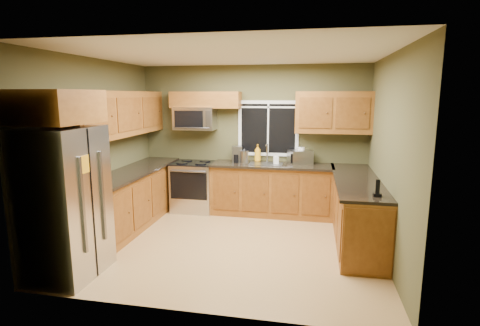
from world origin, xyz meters
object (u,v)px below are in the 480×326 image
(refrigerator, at_px, (65,203))
(soap_bottle_b, at_px, (276,159))
(paper_towel_roll, at_px, (301,155))
(toaster_oven, at_px, (300,157))
(cordless_phone, at_px, (377,191))
(kettle, at_px, (244,156))
(coffee_maker, at_px, (237,155))
(range, at_px, (194,186))
(microwave, at_px, (195,118))
(soap_bottle_a, at_px, (258,153))

(refrigerator, bearing_deg, soap_bottle_b, 51.74)
(paper_towel_roll, bearing_deg, refrigerator, -131.77)
(toaster_oven, height_order, cordless_phone, toaster_oven)
(kettle, distance_m, cordless_phone, 2.79)
(coffee_maker, height_order, cordless_phone, coffee_maker)
(paper_towel_roll, xyz_separation_m, cordless_phone, (0.99, -2.10, -0.08))
(toaster_oven, distance_m, cordless_phone, 2.28)
(refrigerator, bearing_deg, paper_towel_roll, 48.23)
(range, relative_size, microwave, 1.23)
(range, bearing_deg, kettle, 1.94)
(toaster_oven, distance_m, soap_bottle_b, 0.44)
(coffee_maker, distance_m, cordless_phone, 2.94)
(microwave, bearing_deg, toaster_oven, 0.32)
(paper_towel_roll, relative_size, cordless_phone, 1.51)
(cordless_phone, bearing_deg, refrigerator, -166.56)
(refrigerator, height_order, coffee_maker, refrigerator)
(kettle, bearing_deg, range, -178.06)
(cordless_phone, bearing_deg, coffee_maker, 137.37)
(refrigerator, relative_size, coffee_maker, 6.14)
(range, bearing_deg, refrigerator, -103.97)
(microwave, bearing_deg, soap_bottle_b, -3.45)
(coffee_maker, distance_m, paper_towel_roll, 1.17)
(refrigerator, distance_m, paper_towel_roll, 3.99)
(coffee_maker, relative_size, cordless_phone, 1.37)
(refrigerator, xyz_separation_m, range, (0.69, 2.77, -0.43))
(soap_bottle_b, bearing_deg, coffee_maker, 176.40)
(kettle, relative_size, cordless_phone, 1.29)
(toaster_oven, bearing_deg, soap_bottle_a, 173.92)
(soap_bottle_b, bearing_deg, range, -178.36)
(paper_towel_roll, height_order, cordless_phone, paper_towel_roll)
(refrigerator, xyz_separation_m, cordless_phone, (3.65, 0.87, 0.10))
(refrigerator, relative_size, range, 1.92)
(coffee_maker, xyz_separation_m, soap_bottle_b, (0.73, -0.05, -0.04))
(refrigerator, distance_m, coffee_maker, 3.23)
(range, height_order, paper_towel_roll, paper_towel_roll)
(soap_bottle_a, height_order, cordless_phone, soap_bottle_a)
(kettle, bearing_deg, soap_bottle_a, 42.48)
(soap_bottle_a, bearing_deg, refrigerator, -121.79)
(soap_bottle_a, distance_m, cordless_phone, 2.78)
(coffee_maker, relative_size, kettle, 1.07)
(microwave, distance_m, coffee_maker, 1.04)
(refrigerator, height_order, microwave, microwave)
(soap_bottle_b, distance_m, cordless_phone, 2.41)
(toaster_oven, distance_m, kettle, 1.01)
(microwave, bearing_deg, soap_bottle_a, 4.61)
(cordless_phone, bearing_deg, range, 147.35)
(coffee_maker, height_order, kettle, coffee_maker)
(range, height_order, soap_bottle_b, soap_bottle_b)
(refrigerator, relative_size, kettle, 6.55)
(refrigerator, bearing_deg, range, 76.03)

